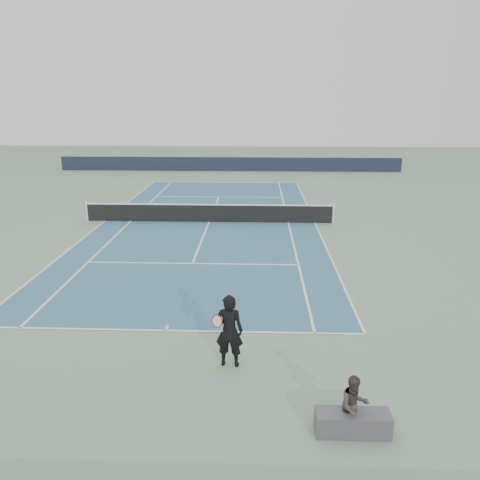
{
  "coord_description": "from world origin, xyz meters",
  "views": [
    {
      "loc": [
        2.5,
        -23.44,
        6.17
      ],
      "look_at": [
        1.87,
        -6.76,
        1.1
      ],
      "focal_mm": 35.0,
      "sensor_mm": 36.0,
      "label": 1
    }
  ],
  "objects_px": {
    "tennis_player": "(229,331)",
    "spectator_bench": "(353,414)",
    "tennis_ball": "(215,368)",
    "tennis_net": "(209,213)"
  },
  "relations": [
    {
      "from": "tennis_player",
      "to": "tennis_net",
      "type": "bearing_deg",
      "value": 97.86
    },
    {
      "from": "tennis_ball",
      "to": "tennis_net",
      "type": "bearing_deg",
      "value": 96.43
    },
    {
      "from": "tennis_net",
      "to": "tennis_player",
      "type": "distance_m",
      "value": 13.66
    },
    {
      "from": "spectator_bench",
      "to": "tennis_ball",
      "type": "bearing_deg",
      "value": 143.38
    },
    {
      "from": "tennis_player",
      "to": "tennis_ball",
      "type": "height_order",
      "value": "tennis_player"
    },
    {
      "from": "tennis_player",
      "to": "tennis_ball",
      "type": "bearing_deg",
      "value": -143.98
    },
    {
      "from": "tennis_ball",
      "to": "spectator_bench",
      "type": "relative_size",
      "value": 0.04
    },
    {
      "from": "tennis_ball",
      "to": "tennis_player",
      "type": "bearing_deg",
      "value": 36.02
    },
    {
      "from": "tennis_player",
      "to": "tennis_ball",
      "type": "distance_m",
      "value": 0.97
    },
    {
      "from": "tennis_player",
      "to": "spectator_bench",
      "type": "height_order",
      "value": "tennis_player"
    }
  ]
}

